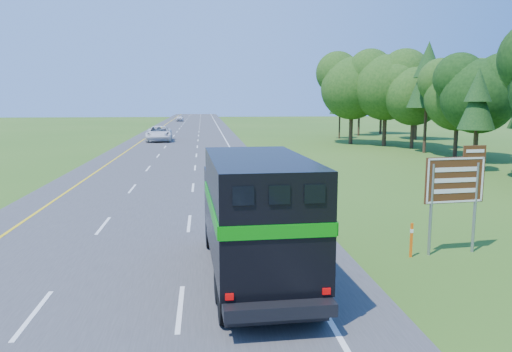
% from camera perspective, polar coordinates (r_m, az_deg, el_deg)
% --- Properties ---
extents(ground, '(300.00, 300.00, 0.00)m').
position_cam_1_polar(ground, '(11.97, -18.36, -18.49)').
color(ground, '#2D5717').
rests_on(ground, ground).
extents(road, '(15.00, 260.00, 0.04)m').
position_cam_1_polar(road, '(60.68, -8.43, 3.56)').
color(road, '#38383A').
rests_on(road, ground).
extents(lane_markings, '(11.15, 260.00, 0.01)m').
position_cam_1_polar(lane_markings, '(60.68, -8.43, 3.58)').
color(lane_markings, yellow).
rests_on(lane_markings, road).
extents(tree_wall_right, '(16.00, 100.00, 12.00)m').
position_cam_1_polar(tree_wall_right, '(46.74, 24.41, 8.71)').
color(tree_wall_right, '#173B10').
rests_on(tree_wall_right, ground).
extents(horse_truck, '(2.98, 8.61, 3.77)m').
position_cam_1_polar(horse_truck, '(14.79, -0.15, -4.28)').
color(horse_truck, black).
rests_on(horse_truck, road).
extents(white_suv, '(3.56, 7.14, 1.94)m').
position_cam_1_polar(white_suv, '(66.34, -11.02, 4.78)').
color(white_suv, silver).
rests_on(white_suv, road).
extents(far_car, '(1.74, 4.22, 1.43)m').
position_cam_1_polar(far_car, '(126.45, -8.71, 6.53)').
color(far_car, silver).
rests_on(far_car, road).
extents(exit_sign, '(2.25, 0.31, 3.82)m').
position_cam_1_polar(exit_sign, '(18.62, 21.87, -0.88)').
color(exit_sign, gray).
rests_on(exit_sign, ground).
extents(delineator, '(0.10, 0.05, 1.21)m').
position_cam_1_polar(delineator, '(18.07, 17.33, -6.88)').
color(delineator, '#FF570D').
rests_on(delineator, ground).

